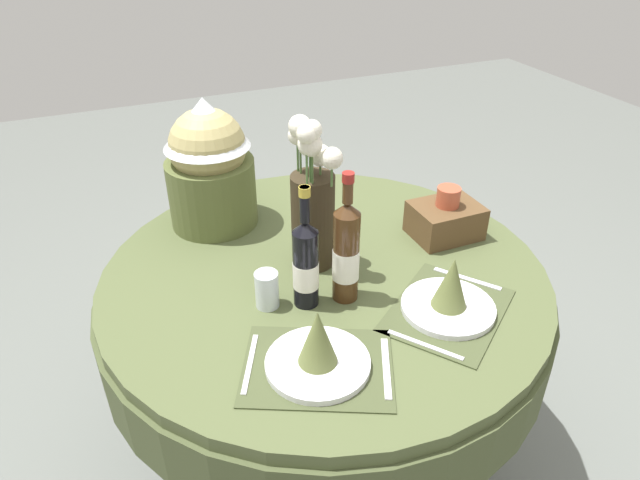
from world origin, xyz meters
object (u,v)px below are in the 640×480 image
(place_setting_left, at_px, (318,352))
(woven_basket_side_right, at_px, (445,218))
(wine_bottle_right, at_px, (306,263))
(gift_tub_back_left, at_px, (209,160))
(tumbler_mid, at_px, (267,290))
(place_setting_right, at_px, (450,296))
(dining_table, at_px, (324,309))
(wine_bottle_left, at_px, (345,253))
(flower_vase, at_px, (313,203))

(place_setting_left, distance_m, woven_basket_side_right, 0.70)
(wine_bottle_right, distance_m, gift_tub_back_left, 0.53)
(place_setting_left, xyz_separation_m, tumbler_mid, (-0.03, 0.26, 0.00))
(place_setting_left, height_order, woven_basket_side_right, woven_basket_side_right)
(woven_basket_side_right, bearing_deg, place_setting_right, -121.76)
(dining_table, relative_size, gift_tub_back_left, 3.12)
(wine_bottle_left, height_order, tumbler_mid, wine_bottle_left)
(dining_table, height_order, tumbler_mid, tumbler_mid)
(dining_table, relative_size, wine_bottle_right, 3.80)
(flower_vase, bearing_deg, place_setting_left, -110.97)
(wine_bottle_right, bearing_deg, place_setting_left, -105.54)
(place_setting_left, xyz_separation_m, wine_bottle_right, (0.06, 0.23, 0.08))
(place_setting_right, bearing_deg, tumbler_mid, 154.00)
(place_setting_left, xyz_separation_m, place_setting_right, (0.39, 0.06, 0.00))
(place_setting_left, relative_size, tumbler_mid, 4.18)
(wine_bottle_left, height_order, gift_tub_back_left, gift_tub_back_left)
(tumbler_mid, bearing_deg, flower_vase, 36.44)
(place_setting_right, bearing_deg, gift_tub_back_left, 122.54)
(place_setting_right, bearing_deg, place_setting_left, -171.87)
(gift_tub_back_left, bearing_deg, dining_table, -60.62)
(dining_table, relative_size, place_setting_left, 3.07)
(wine_bottle_right, relative_size, tumbler_mid, 3.38)
(flower_vase, relative_size, wine_bottle_right, 1.32)
(tumbler_mid, bearing_deg, gift_tub_back_left, 92.06)
(gift_tub_back_left, height_order, woven_basket_side_right, gift_tub_back_left)
(dining_table, relative_size, place_setting_right, 3.00)
(wine_bottle_left, bearing_deg, woven_basket_side_right, 21.30)
(place_setting_right, xyz_separation_m, wine_bottle_left, (-0.22, 0.16, 0.09))
(place_setting_left, height_order, gift_tub_back_left, gift_tub_back_left)
(wine_bottle_left, height_order, woven_basket_side_right, wine_bottle_left)
(place_setting_left, relative_size, gift_tub_back_left, 1.02)
(wine_bottle_right, xyz_separation_m, woven_basket_side_right, (0.52, 0.15, -0.07))
(place_setting_right, distance_m, wine_bottle_right, 0.37)
(wine_bottle_left, distance_m, woven_basket_side_right, 0.46)
(wine_bottle_left, bearing_deg, place_setting_left, -127.57)
(dining_table, distance_m, gift_tub_back_left, 0.57)
(place_setting_right, relative_size, flower_vase, 0.96)
(flower_vase, relative_size, wine_bottle_left, 1.23)
(place_setting_right, distance_m, gift_tub_back_left, 0.83)
(place_setting_left, xyz_separation_m, flower_vase, (0.15, 0.39, 0.15))
(place_setting_right, xyz_separation_m, flower_vase, (-0.23, 0.34, 0.15))
(place_setting_right, xyz_separation_m, gift_tub_back_left, (-0.43, 0.68, 0.17))
(wine_bottle_left, xyz_separation_m, woven_basket_side_right, (0.42, 0.16, -0.08))
(wine_bottle_right, height_order, woven_basket_side_right, wine_bottle_right)
(wine_bottle_left, xyz_separation_m, tumbler_mid, (-0.20, 0.05, -0.09))
(place_setting_right, height_order, wine_bottle_left, wine_bottle_left)
(tumbler_mid, height_order, gift_tub_back_left, gift_tub_back_left)
(flower_vase, distance_m, tumbler_mid, 0.27)
(dining_table, height_order, place_setting_left, place_setting_left)
(dining_table, distance_m, place_setting_right, 0.41)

